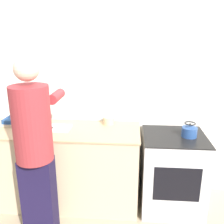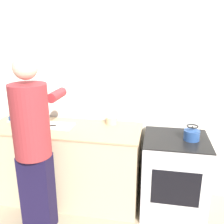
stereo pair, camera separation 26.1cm
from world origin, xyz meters
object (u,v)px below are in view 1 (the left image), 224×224
(person, at_px, (35,145))
(bowl_prep, at_px, (109,121))
(knife, at_px, (55,128))
(kettle, at_px, (189,131))
(canister_jar, at_px, (29,121))
(cutting_board, at_px, (56,128))
(oven, at_px, (172,172))

(person, relative_size, bowl_prep, 13.04)
(knife, bearing_deg, kettle, -11.38)
(bowl_prep, height_order, canister_jar, canister_jar)
(person, height_order, cutting_board, person)
(oven, xyz_separation_m, kettle, (0.15, -0.01, 0.51))
(kettle, bearing_deg, person, -161.00)
(oven, bearing_deg, canister_jar, 179.25)
(canister_jar, bearing_deg, oven, -0.75)
(person, relative_size, kettle, 10.80)
(cutting_board, height_order, bowl_prep, bowl_prep)
(cutting_board, xyz_separation_m, knife, (-0.01, -0.02, 0.01))
(person, distance_m, knife, 0.52)
(bowl_prep, xyz_separation_m, canister_jar, (-0.90, -0.19, 0.04))
(cutting_board, relative_size, knife, 1.75)
(oven, bearing_deg, kettle, -3.08)
(person, xyz_separation_m, bowl_prep, (0.62, 0.74, 0.00))
(cutting_board, bearing_deg, kettle, -0.58)
(cutting_board, bearing_deg, bowl_prep, 19.24)
(oven, xyz_separation_m, person, (-1.38, -0.53, 0.53))
(cutting_board, distance_m, kettle, 1.49)
(canister_jar, bearing_deg, cutting_board, -2.59)
(cutting_board, xyz_separation_m, bowl_prep, (0.58, 0.20, 0.04))
(oven, height_order, bowl_prep, bowl_prep)
(knife, relative_size, kettle, 1.11)
(person, bearing_deg, kettle, 19.00)
(oven, height_order, knife, knife)
(person, bearing_deg, oven, 21.18)
(person, relative_size, cutting_board, 5.54)
(knife, distance_m, canister_jar, 0.32)
(cutting_board, height_order, canister_jar, canister_jar)
(knife, bearing_deg, canister_jar, 162.08)
(bowl_prep, bearing_deg, cutting_board, -160.76)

